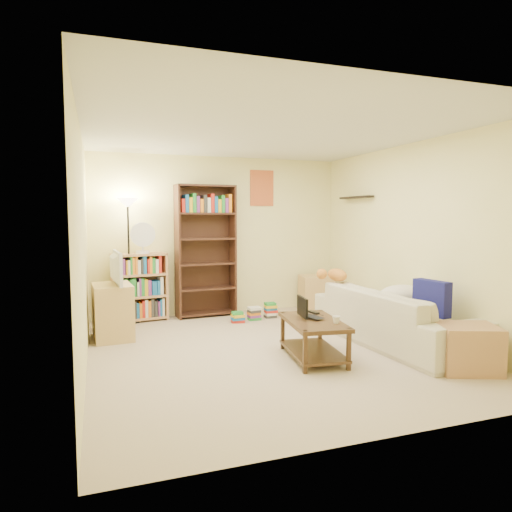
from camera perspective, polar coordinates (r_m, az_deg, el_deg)
name	(u,v)px	position (r m, az deg, el deg)	size (l,w,h in m)	color
room	(270,211)	(5.21, 1.72, 5.68)	(4.50, 4.54, 2.52)	#C8B096
sofa	(394,316)	(5.88, 16.85, -7.24)	(1.04, 2.35, 0.67)	beige
navy_pillow	(432,298)	(5.53, 21.11, -4.90)	(0.44, 0.13, 0.40)	navy
cream_blanket	(402,295)	(5.98, 17.80, -4.72)	(0.62, 0.44, 0.27)	silver
tabby_cat	(334,275)	(6.34, 9.78, -2.31)	(0.53, 0.21, 0.18)	orange
coffee_table	(313,333)	(5.09, 7.17, -9.58)	(0.67, 1.04, 0.43)	#48331B
laptop	(314,317)	(5.15, 7.32, -7.52)	(0.28, 0.36, 0.03)	black
laptop_screen	(302,307)	(5.09, 5.82, -6.32)	(0.01, 0.33, 0.22)	white
mug	(336,320)	(4.91, 9.99, -7.85)	(0.10, 0.10, 0.08)	white
tv_remote	(313,312)	(5.39, 7.17, -6.99)	(0.05, 0.17, 0.02)	black
tv_stand	(113,311)	(6.14, -17.48, -6.63)	(0.47, 0.65, 0.70)	#D8B969
television	(111,268)	(6.05, -17.62, -1.43)	(0.15, 0.74, 0.42)	black
tall_bookshelf	(206,247)	(7.10, -6.30, 1.06)	(0.94, 0.37, 2.04)	#3F2218
short_bookshelf	(140,287)	(7.01, -14.34, -3.81)	(0.82, 0.42, 1.01)	tan
desk_fan	(143,238)	(6.90, -13.97, 2.24)	(0.36, 0.20, 0.46)	white
floor_lamp	(128,224)	(6.86, -15.69, 3.91)	(0.31, 0.31, 1.82)	black
side_table	(316,293)	(7.66, 7.52, -4.62)	(0.50, 0.50, 0.58)	#DEB76C
end_cabinet	(467,348)	(5.14, 24.91, -10.41)	(0.56, 0.47, 0.47)	tan
book_stacks	(256,313)	(6.93, 0.03, -7.15)	(0.77, 0.30, 0.23)	red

